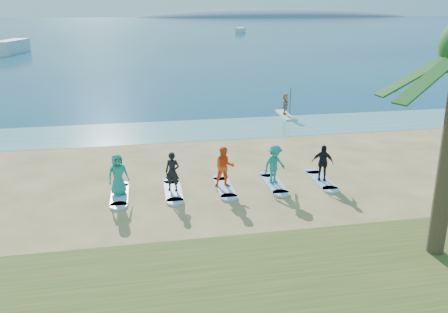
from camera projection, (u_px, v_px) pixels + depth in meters
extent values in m
plane|color=tan|center=(211.00, 200.00, 17.56)|extent=(600.00, 600.00, 0.00)
plane|color=teal|center=(185.00, 130.00, 27.32)|extent=(600.00, 600.00, 0.00)
plane|color=navy|center=(147.00, 26.00, 166.29)|extent=(600.00, 600.00, 0.00)
ellipsoid|color=slate|center=(278.00, 17.00, 312.68)|extent=(220.00, 56.00, 18.00)
cylinder|color=brown|center=(448.00, 160.00, 12.65)|extent=(0.52, 0.52, 6.29)
cube|color=silver|center=(285.00, 115.00, 30.92)|extent=(0.84, 3.03, 0.12)
imported|color=tan|center=(285.00, 104.00, 30.66)|extent=(0.84, 1.43, 1.47)
cube|color=silver|center=(13.00, 53.00, 71.81)|extent=(4.02, 8.96, 2.14)
cube|color=silver|center=(240.00, 33.00, 128.16)|extent=(4.12, 6.20, 1.37)
cube|color=#96BEE9|center=(120.00, 195.00, 17.88)|extent=(0.70, 2.20, 0.09)
imported|color=teal|center=(118.00, 174.00, 17.58)|extent=(0.98, 0.83, 1.72)
cube|color=#96BEE9|center=(173.00, 191.00, 18.25)|extent=(0.70, 2.20, 0.09)
imported|color=black|center=(172.00, 172.00, 17.96)|extent=(0.71, 0.59, 1.65)
cube|color=#96BEE9|center=(224.00, 187.00, 18.62)|extent=(0.70, 2.20, 0.09)
imported|color=#F35019|center=(224.00, 167.00, 18.32)|extent=(0.87, 0.68, 1.76)
cube|color=#96BEE9|center=(274.00, 184.00, 19.00)|extent=(0.70, 2.20, 0.09)
imported|color=teal|center=(275.00, 164.00, 18.70)|extent=(1.28, 1.05, 1.72)
cube|color=#96BEE9|center=(321.00, 180.00, 19.37)|extent=(0.70, 2.20, 0.09)
imported|color=black|center=(323.00, 163.00, 19.09)|extent=(1.01, 0.72, 1.60)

